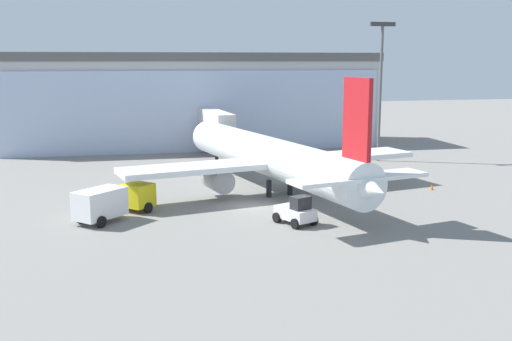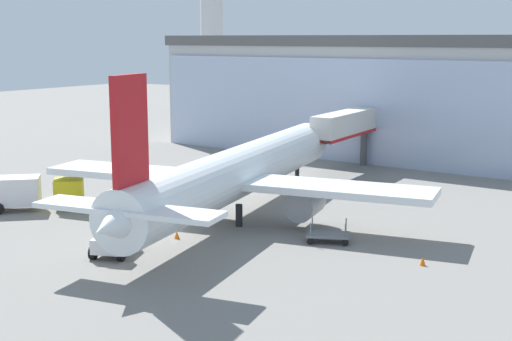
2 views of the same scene
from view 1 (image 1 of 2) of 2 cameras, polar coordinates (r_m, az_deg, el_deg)
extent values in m
plane|color=gray|center=(52.19, -0.50, -3.44)|extent=(240.00, 240.00, 0.00)
cube|color=#B3B3B3|center=(88.57, -6.14, 6.32)|extent=(53.39, 13.32, 12.33)
cube|color=#B0BFDE|center=(82.43, -5.66, 5.58)|extent=(52.08, 1.41, 11.10)
cube|color=#545454|center=(88.34, -6.23, 10.70)|extent=(54.46, 13.59, 1.20)
cube|color=silver|center=(77.41, -3.90, 4.80)|extent=(2.98, 12.48, 2.40)
cube|color=red|center=(77.52, -3.89, 4.03)|extent=(3.03, 12.49, 0.30)
cylinder|color=#4C4C51|center=(82.25, -4.62, 2.99)|extent=(0.70, 0.70, 3.69)
cylinder|color=#59595E|center=(76.23, 11.74, 7.07)|extent=(0.36, 0.36, 16.56)
cube|color=#333338|center=(76.22, 11.98, 13.49)|extent=(3.20, 0.40, 0.50)
cylinder|color=white|center=(57.86, 1.07, 1.44)|extent=(10.24, 32.74, 3.70)
cone|color=white|center=(72.72, -4.65, 3.28)|extent=(4.23, 3.69, 3.70)
cone|color=white|center=(44.06, 10.53, -1.63)|extent=(4.07, 4.59, 3.33)
cube|color=white|center=(56.48, 1.80, 0.83)|extent=(29.60, 10.06, 0.50)
cube|color=white|center=(44.75, 9.81, -0.70)|extent=(11.26, 4.58, 0.30)
cube|color=red|center=(44.53, 9.61, 4.85)|extent=(1.00, 3.21, 6.01)
cylinder|color=gray|center=(54.92, -3.63, -0.90)|extent=(2.70, 3.56, 2.10)
cylinder|color=gray|center=(59.84, 6.34, 0.01)|extent=(2.70, 3.56, 2.10)
cylinder|color=black|center=(55.55, 1.24, -1.73)|extent=(0.50, 0.50, 1.60)
cylinder|color=black|center=(56.55, 3.25, -1.52)|extent=(0.50, 0.50, 1.60)
cylinder|color=black|center=(70.33, -3.75, 0.86)|extent=(0.40, 0.40, 1.60)
cube|color=yellow|center=(51.20, -11.20, -2.31)|extent=(3.11, 3.11, 1.90)
cube|color=white|center=(48.30, -14.64, -3.04)|extent=(4.40, 4.36, 2.20)
cylinder|color=black|center=(52.16, -12.05, -3.17)|extent=(0.86, 0.84, 0.90)
cylinder|color=black|center=(50.68, -10.26, -3.51)|extent=(0.86, 0.84, 0.90)
cylinder|color=black|center=(48.71, -16.32, -4.34)|extent=(0.86, 0.84, 0.90)
cylinder|color=black|center=(47.13, -14.54, -4.75)|extent=(0.86, 0.84, 0.90)
cube|color=slate|center=(59.02, 9.99, -1.44)|extent=(3.21, 2.63, 0.16)
cylinder|color=black|center=(60.37, 10.18, -1.46)|extent=(0.45, 0.29, 0.44)
cylinder|color=slate|center=(60.20, 10.21, -0.69)|extent=(0.08, 0.08, 0.90)
cylinder|color=black|center=(59.45, 11.22, -1.69)|extent=(0.45, 0.29, 0.44)
cylinder|color=slate|center=(59.28, 11.25, -0.90)|extent=(0.08, 0.08, 0.90)
cylinder|color=black|center=(58.74, 8.73, -1.75)|extent=(0.45, 0.29, 0.44)
cylinder|color=slate|center=(58.57, 8.75, -0.96)|extent=(0.08, 0.08, 0.90)
cylinder|color=black|center=(57.80, 9.77, -1.99)|extent=(0.45, 0.29, 0.44)
cylinder|color=slate|center=(57.62, 9.80, -1.18)|extent=(0.08, 0.08, 0.90)
cube|color=silver|center=(46.67, 3.75, -4.07)|extent=(2.90, 3.65, 0.90)
cube|color=#26262B|center=(45.97, 4.27, -3.09)|extent=(1.68, 1.47, 1.00)
cylinder|color=black|center=(47.07, 2.02, -4.50)|extent=(0.63, 0.87, 0.80)
cylinder|color=black|center=(48.17, 3.70, -4.16)|extent=(0.63, 0.87, 0.80)
cylinder|color=black|center=(45.40, 3.78, -5.08)|extent=(0.63, 0.87, 0.80)
cylinder|color=black|center=(46.54, 5.48, -4.71)|extent=(0.63, 0.87, 0.80)
cone|color=orange|center=(51.62, 3.09, -3.29)|extent=(0.36, 0.36, 0.55)
cone|color=orange|center=(61.13, 16.40, -1.53)|extent=(0.36, 0.36, 0.55)
camera|label=2|loc=(46.28, 61.05, 5.92)|focal=50.00mm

